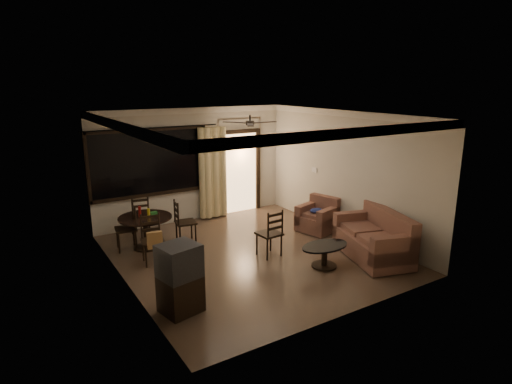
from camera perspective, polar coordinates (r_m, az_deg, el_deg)
ground at (r=8.79m, az=-0.75°, el=-8.28°), size 5.50×5.50×0.00m
room_shell at (r=10.06m, az=-3.15°, el=5.49°), size 5.50×6.70×5.50m
dining_table at (r=9.22m, az=-14.52°, el=-4.05°), size 1.10×1.10×0.91m
dining_chair_west at (r=9.33m, az=-16.81°, el=-5.69°), size 0.48×0.48×0.95m
dining_chair_east at (r=9.45m, az=-9.41°, el=-4.99°), size 0.48×0.48×0.95m
dining_chair_south at (r=8.50m, az=-13.52°, el=-7.30°), size 0.48×0.53×0.95m
dining_chair_north at (r=10.04m, az=-15.14°, el=-4.13°), size 0.48×0.48×0.95m
tv_cabinet at (r=6.64m, az=-10.10°, el=-11.27°), size 0.66×0.61×1.08m
sofa at (r=8.83m, az=15.64°, el=-6.14°), size 1.39×1.93×0.93m
armchair at (r=10.12m, az=8.34°, el=-3.37°), size 0.95×0.95×0.78m
coffee_table at (r=8.23m, az=9.12°, el=-7.94°), size 0.98×0.59×0.43m
side_chair at (r=8.62m, az=1.80°, el=-6.67°), size 0.46×0.46×0.98m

